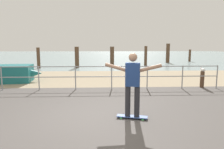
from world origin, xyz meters
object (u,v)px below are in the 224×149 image
skateboarder (133,81)px  seagull (203,70)px  bollard_short (202,80)px  skateboard (132,117)px

skateboarder → seagull: 5.40m
bollard_short → skateboard: bearing=-134.1°
skateboarder → seagull: (3.75, 3.88, -0.19)m
skateboard → bollard_short: 5.39m
skateboard → bollard_short: bearing=45.9°
skateboarder → seagull: size_ratio=3.39×
seagull → skateboarder: bearing=-134.0°
skateboarder → skateboard: bearing=-1.8°
bollard_short → seagull: (0.00, 0.02, 0.45)m
bollard_short → seagull: bearing=87.1°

